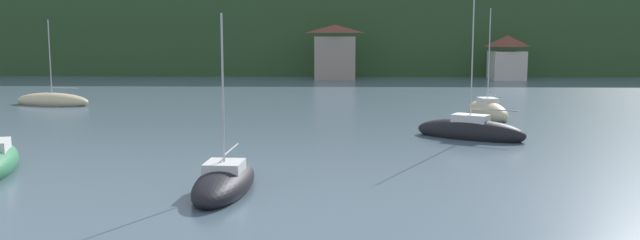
{
  "coord_description": "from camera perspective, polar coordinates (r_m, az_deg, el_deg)",
  "views": [
    {
      "loc": [
        0.98,
        17.96,
        6.76
      ],
      "look_at": [
        0.0,
        47.68,
        2.8
      ],
      "focal_mm": 36.85,
      "sensor_mm": 36.0,
      "label": 1
    }
  ],
  "objects": [
    {
      "name": "sailboat_far_8",
      "position": [
        43.43,
        12.91,
        -0.96
      ],
      "size": [
        7.35,
        5.64,
        10.32
      ],
      "rotation": [
        0.0,
        0.0,
        2.6
      ],
      "color": "black",
      "rests_on": "ground_plane"
    },
    {
      "name": "wooded_hillside",
      "position": [
        142.66,
        -3.37,
        7.21
      ],
      "size": [
        352.0,
        70.0,
        34.56
      ],
      "color": "#2D4C28",
      "rests_on": "ground_plane"
    },
    {
      "name": "shore_building_west",
      "position": [
        95.3,
        1.3,
        5.83
      ],
      "size": [
        6.15,
        3.57,
        7.93
      ],
      "color": "gray",
      "rests_on": "ground_plane"
    },
    {
      "name": "sailboat_far_2",
      "position": [
        54.57,
        14.32,
        0.72
      ],
      "size": [
        3.13,
        7.15,
        9.19
      ],
      "rotation": [
        0.0,
        0.0,
        1.73
      ],
      "color": "#CCBC8E",
      "rests_on": "ground_plane"
    },
    {
      "name": "shore_building_westcentral",
      "position": [
        99.19,
        15.92,
        5.19
      ],
      "size": [
        4.8,
        5.56,
        6.4
      ],
      "color": "beige",
      "rests_on": "ground_plane"
    },
    {
      "name": "sailboat_mid_1",
      "position": [
        28.62,
        -8.28,
        -5.37
      ],
      "size": [
        2.57,
        7.16,
        7.98
      ],
      "rotation": [
        0.0,
        0.0,
        4.67
      ],
      "color": "black",
      "rests_on": "ground_plane"
    },
    {
      "name": "sailboat_far_3",
      "position": [
        66.82,
        -22.23,
        1.53
      ],
      "size": [
        8.09,
        4.21,
        8.43
      ],
      "rotation": [
        0.0,
        0.0,
        2.9
      ],
      "color": "#CCBC8E",
      "rests_on": "ground_plane"
    }
  ]
}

